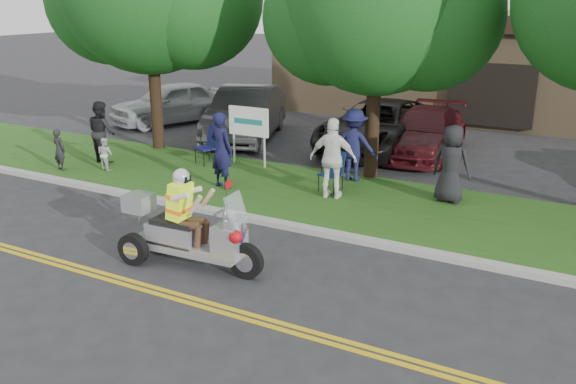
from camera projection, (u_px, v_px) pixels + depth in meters
The scene contains 22 objects.
ground at pixel (189, 283), 10.39m from camera, with size 120.00×120.00×0.00m, color #28282B.
centerline_near at pixel (167, 297), 9.90m from camera, with size 60.00×0.10×0.01m, color gold.
centerline_far at pixel (173, 293), 10.04m from camera, with size 60.00×0.10×0.01m, color gold.
curb at pixel (277, 223), 12.92m from camera, with size 60.00×0.25×0.12m, color #A8A89E.
grass_verge at pixel (321, 196), 14.72m from camera, with size 60.00×4.00×0.10m, color #215015.
commercial_building at pixel (513, 64), 24.72m from camera, with size 18.00×8.20×4.00m.
tree_mid at pixel (380, 5), 14.81m from camera, with size 5.88×4.80×7.05m.
business_sign at pixel (249, 125), 16.83m from camera, with size 1.25×0.06×1.75m.
trike_scooter at pixel (186, 233), 10.87m from camera, with size 2.79×0.95×1.82m.
lawn_chair_a at pixel (210, 143), 17.22m from camera, with size 0.74×0.75×1.06m.
lawn_chair_b at pixel (333, 168), 14.87m from camera, with size 0.57×0.59×0.95m.
spectator_adult_left at pixel (222, 150), 14.93m from camera, with size 0.69×0.45×1.90m, color #131437.
spectator_adult_mid at pixel (102, 132), 17.27m from camera, with size 0.85×0.66×1.75m, color black.
spectator_adult_right at pixel (333, 159), 14.14m from camera, with size 1.12×0.46×1.91m, color white.
spectator_chair_a at pixel (354, 145), 15.53m from camera, with size 1.20×0.69×1.86m, color #181A44.
spectator_chair_b at pixel (451, 164), 13.88m from camera, with size 0.88×0.58×1.81m, color black.
child_left at pixel (59, 150), 16.56m from camera, with size 0.41×0.27×1.13m, color black.
child_right at pixel (105, 154), 16.56m from camera, with size 0.44×0.34×0.90m, color beige.
parked_car_far_left at pixel (171, 103), 23.06m from camera, with size 1.85×4.59×1.56m, color #A9ACB0.
parked_car_left at pixel (246, 114), 20.46m from camera, with size 1.85×5.29×1.74m, color #2D2D2F.
parked_car_mid at pixel (379, 126), 19.02m from camera, with size 2.56×5.56×1.54m, color black.
parked_car_right at pixel (424, 132), 18.55m from camera, with size 1.94×4.77×1.38m, color #461015.
Camera 1 is at (5.98, -7.45, 4.69)m, focal length 38.00 mm.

